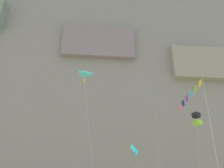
{
  "coord_description": "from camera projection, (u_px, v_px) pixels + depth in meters",
  "views": [
    {
      "loc": [
        -0.92,
        -4.65,
        2.58
      ],
      "look_at": [
        1.51,
        24.48,
        19.5
      ],
      "focal_mm": 41.92,
      "sensor_mm": 36.0,
      "label": 1
    }
  ],
  "objects": [
    {
      "name": "cliff_face",
      "position": [
        96.0,
        82.0,
        77.74
      ],
      "size": [
        180.0,
        35.13,
        83.87
      ],
      "color": "gray",
      "rests_on": "ground"
    },
    {
      "name": "kite_diamond_upper_mid",
      "position": [
        135.0,
        152.0,
        41.64
      ],
      "size": [
        3.64,
        2.43,
        15.41
      ],
      "color": "teal",
      "rests_on": "ground"
    },
    {
      "name": "kite_diamond_far_left",
      "position": [
        154.0,
        97.0,
        50.59
      ],
      "size": [
        1.08,
        3.55,
        27.85
      ],
      "color": "teal",
      "rests_on": "ground"
    },
    {
      "name": "kite_delta_mid_center",
      "position": [
        83.0,
        85.0,
        28.74
      ],
      "size": [
        3.35,
        2.24,
        17.47
      ],
      "color": "#38B2D1",
      "rests_on": "ground"
    },
    {
      "name": "kite_banner_high_left",
      "position": [
        191.0,
        103.0,
        15.98
      ],
      "size": [
        1.61,
        6.86,
        10.46
      ],
      "color": "black",
      "rests_on": "ground"
    },
    {
      "name": "kite_box_low_left",
      "position": [
        197.0,
        119.0,
        38.48
      ],
      "size": [
        3.49,
        1.84,
        18.34
      ],
      "color": "black",
      "rests_on": "ground"
    }
  ]
}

